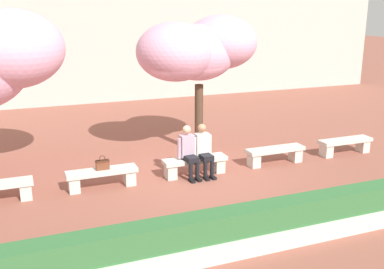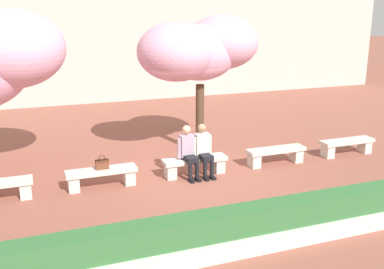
% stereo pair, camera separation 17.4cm
% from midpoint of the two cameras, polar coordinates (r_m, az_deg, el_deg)
% --- Properties ---
extents(ground_plane, '(100.00, 100.00, 0.00)m').
position_cam_midpoint_polar(ground_plane, '(11.31, -0.07, -5.14)').
color(ground_plane, '#8E5142').
extents(stone_bench_near_west, '(1.63, 0.42, 0.45)m').
position_cam_midpoint_polar(stone_bench_near_west, '(10.63, -11.82, -5.15)').
color(stone_bench_near_west, beige).
rests_on(stone_bench_near_west, ground).
extents(stone_bench_center, '(1.63, 0.42, 0.45)m').
position_cam_midpoint_polar(stone_bench_center, '(11.20, -0.07, -3.72)').
color(stone_bench_center, beige).
rests_on(stone_bench_center, ground).
extents(stone_bench_near_east, '(1.63, 0.42, 0.45)m').
position_cam_midpoint_polar(stone_bench_near_east, '(12.20, 10.11, -2.35)').
color(stone_bench_near_east, beige).
rests_on(stone_bench_near_east, ground).
extents(stone_bench_east_end, '(1.63, 0.42, 0.45)m').
position_cam_midpoint_polar(stone_bench_east_end, '(13.52, 18.52, -1.16)').
color(stone_bench_east_end, beige).
rests_on(stone_bench_east_end, ground).
extents(person_seated_left, '(0.51, 0.71, 1.29)m').
position_cam_midpoint_polar(person_seated_left, '(10.96, -0.92, -1.95)').
color(person_seated_left, black).
rests_on(person_seated_left, ground).
extents(person_seated_right, '(0.51, 0.69, 1.29)m').
position_cam_midpoint_polar(person_seated_right, '(11.10, 1.02, -1.72)').
color(person_seated_right, black).
rests_on(person_seated_right, ground).
extents(handbag, '(0.30, 0.15, 0.34)m').
position_cam_midpoint_polar(handbag, '(10.54, -11.75, -3.70)').
color(handbag, brown).
rests_on(handbag, stone_bench_near_west).
extents(cherry_tree_main, '(3.52, 2.45, 3.87)m').
position_cam_midpoint_polar(cherry_tree_main, '(12.52, 0.38, 10.80)').
color(cherry_tree_main, '#473323').
rests_on(cherry_tree_main, ground).
extents(planter_hedge_foreground, '(13.07, 0.50, 0.80)m').
position_cam_midpoint_polar(planter_hedge_foreground, '(8.08, 9.85, -11.20)').
color(planter_hedge_foreground, beige).
rests_on(planter_hedge_foreground, ground).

